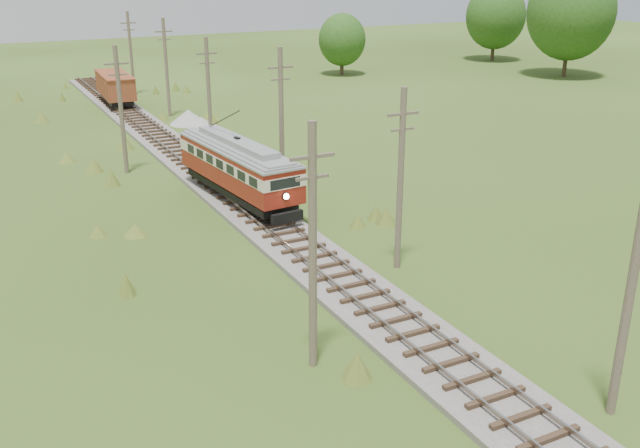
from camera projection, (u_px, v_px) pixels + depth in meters
railbed_main at (218, 184)px, 45.93m from camera, size 3.60×96.00×0.57m
streetcar at (238, 164)px, 41.98m from camera, size 3.70×11.51×5.21m
gondola at (115, 86)px, 70.13m from camera, size 3.04×8.29×2.72m
gravel_pile at (190, 117)px, 63.30m from camera, size 3.51×3.72×1.28m
utility_pole_r_1 at (631, 290)px, 21.62m from camera, size 0.30×0.30×8.80m
utility_pole_r_2 at (400, 178)px, 32.53m from camera, size 1.60×0.30×8.60m
utility_pole_r_3 at (281, 120)px, 43.25m from camera, size 1.60×0.30×9.00m
utility_pole_r_4 at (209, 92)px, 54.10m from camera, size 1.60×0.30×8.40m
utility_pole_r_5 at (166, 67)px, 65.02m from camera, size 1.60×0.30×8.90m
utility_pole_r_6 at (131, 52)px, 75.81m from camera, size 1.60×0.30×8.70m
utility_pole_l_a at (313, 247)px, 24.25m from camera, size 1.60×0.30×9.00m
utility_pole_l_b at (121, 109)px, 47.53m from camera, size 1.60×0.30×8.60m
tree_right_4 at (571, 12)px, 86.40m from camera, size 10.50×10.50×13.53m
tree_right_5 at (496, 16)px, 101.14m from camera, size 8.40×8.40×10.82m
tree_mid_b at (342, 40)px, 88.99m from camera, size 5.88×5.88×7.57m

